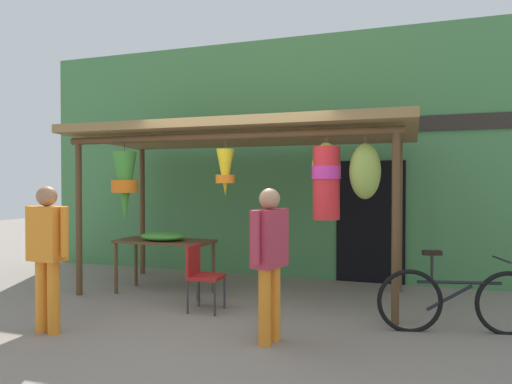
% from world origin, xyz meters
% --- Properties ---
extents(ground_plane, '(30.00, 30.00, 0.00)m').
position_xyz_m(ground_plane, '(0.00, 0.00, 0.00)').
color(ground_plane, gray).
extents(shop_facade, '(9.55, 0.29, 4.15)m').
position_xyz_m(shop_facade, '(0.01, 2.69, 2.07)').
color(shop_facade, '#47844C').
rests_on(shop_facade, ground_plane).
extents(market_stall_canopy, '(4.93, 2.18, 2.47)m').
position_xyz_m(market_stall_canopy, '(-0.19, 1.01, 2.16)').
color(market_stall_canopy, brown).
rests_on(market_stall_canopy, ground_plane).
extents(display_table, '(1.44, 0.62, 0.79)m').
position_xyz_m(display_table, '(-1.37, 0.85, 0.70)').
color(display_table, brown).
rests_on(display_table, ground_plane).
extents(flower_heap_on_table, '(0.68, 0.48, 0.13)m').
position_xyz_m(flower_heap_on_table, '(-1.35, 0.77, 0.86)').
color(flower_heap_on_table, green).
rests_on(flower_heap_on_table, display_table).
extents(folding_chair, '(0.42, 0.42, 0.84)m').
position_xyz_m(folding_chair, '(-0.45, 0.15, 0.50)').
color(folding_chair, '#AD1E1E').
rests_on(folding_chair, ground_plane).
extents(parked_bicycle, '(1.72, 0.54, 0.92)m').
position_xyz_m(parked_bicycle, '(2.59, 0.26, 0.35)').
color(parked_bicycle, black).
rests_on(parked_bicycle, ground_plane).
extents(vendor_in_orange, '(0.32, 0.58, 1.58)m').
position_xyz_m(vendor_in_orange, '(0.73, -0.70, 0.93)').
color(vendor_in_orange, orange).
rests_on(vendor_in_orange, ground_plane).
extents(customer_foreground, '(0.59, 0.26, 1.60)m').
position_xyz_m(customer_foreground, '(-1.65, -1.18, 0.94)').
color(customer_foreground, orange).
rests_on(customer_foreground, ground_plane).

